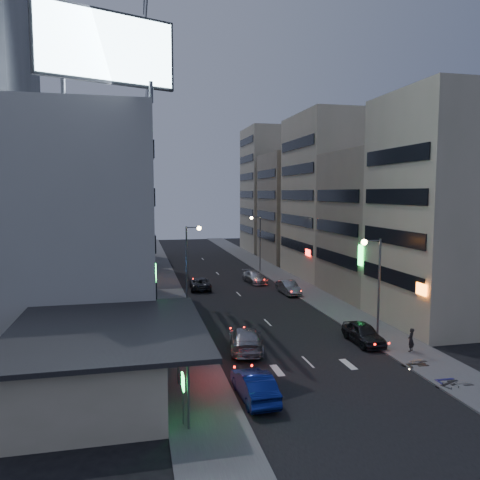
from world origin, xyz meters
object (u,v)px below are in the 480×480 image
object	(u,v)px
scooter_black_b	(425,354)
scooter_silver_b	(422,352)
parked_car_right_near	(363,333)
person	(411,340)
scooter_black_a	(452,372)
scooter_blue	(453,369)
road_car_blue	(254,385)
road_car_silver	(246,339)
scooter_silver_a	(470,374)
parked_car_right_far	(255,277)
parked_car_left	(200,283)
parked_car_right_mid	(289,287)

from	to	relation	value
scooter_black_b	scooter_silver_b	distance (m)	0.73
parked_car_right_near	person	world-z (taller)	person
scooter_black_a	scooter_silver_b	size ratio (longest dim) A/B	1.01
scooter_blue	road_car_blue	bearing A→B (deg)	90.06
parked_car_right_near	road_car_silver	size ratio (longest dim) A/B	0.81
scooter_silver_a	scooter_black_b	distance (m)	3.52
road_car_silver	scooter_silver_a	distance (m)	14.78
scooter_black_b	scooter_silver_b	world-z (taller)	scooter_black_b
person	scooter_silver_b	world-z (taller)	person
parked_car_right_far	road_car_blue	xyz separation A→B (m)	(-8.48, -32.88, 0.06)
parked_car_left	scooter_silver_b	xyz separation A→B (m)	(11.65, -27.12, -0.06)
parked_car_right_near	road_car_blue	size ratio (longest dim) A/B	0.97
road_car_silver	scooter_blue	size ratio (longest dim) A/B	3.10
parked_car_right_far	road_car_silver	size ratio (longest dim) A/B	0.88
road_car_blue	parked_car_right_far	bearing A→B (deg)	-106.24
person	scooter_silver_a	xyz separation A→B (m)	(0.30, -5.75, -0.34)
parked_car_left	parked_car_right_far	bearing A→B (deg)	-157.09
parked_car_left	scooter_black_b	xyz separation A→B (m)	(11.39, -27.79, 0.01)
parked_car_right_near	parked_car_right_far	distance (m)	25.37
scooter_blue	scooter_silver_b	world-z (taller)	scooter_blue
road_car_silver	scooter_silver_b	xyz separation A→B (m)	(11.33, -4.81, -0.18)
scooter_silver_b	parked_car_right_mid	bearing A→B (deg)	-4.15
parked_car_left	road_car_blue	size ratio (longest dim) A/B	1.06
road_car_blue	person	distance (m)	13.78
parked_car_right_mid	road_car_blue	distance (m)	27.74
scooter_silver_a	scooter_blue	xyz separation A→B (m)	(-0.56, 0.80, 0.05)
parked_car_right_far	scooter_blue	world-z (taller)	parked_car_right_far
parked_car_right_near	scooter_silver_b	xyz separation A→B (m)	(2.14, -4.38, -0.14)
parked_car_right_far	person	size ratio (longest dim) A/B	2.97
scooter_silver_b	scooter_black_a	bearing A→B (deg)	163.22
parked_car_right_far	scooter_black_a	bearing A→B (deg)	-90.37
scooter_silver_a	scooter_blue	world-z (taller)	scooter_blue
parked_car_left	road_car_blue	bearing A→B (deg)	91.85
parked_car_right_mid	scooter_black_b	distance (m)	23.17
parked_car_right_far	person	world-z (taller)	person
parked_car_left	scooter_blue	world-z (taller)	parked_car_left
road_car_silver	scooter_black_a	size ratio (longest dim) A/B	3.27
scooter_blue	parked_car_right_mid	bearing A→B (deg)	5.03
parked_car_right_far	scooter_blue	xyz separation A→B (m)	(4.15, -32.98, -0.05)
parked_car_right_near	scooter_silver_a	distance (m)	8.89
parked_car_right_far	scooter_silver_b	distance (m)	29.97
parked_car_right_mid	scooter_silver_a	xyz separation A→B (m)	(2.59, -26.53, -0.12)
scooter_silver_a	parked_car_right_mid	bearing A→B (deg)	11.85
parked_car_left	scooter_blue	xyz separation A→B (m)	(11.54, -30.44, -0.03)
scooter_blue	scooter_black_b	size ratio (longest dim) A/B	0.93
road_car_silver	scooter_black_b	size ratio (longest dim) A/B	2.90
scooter_black_b	road_car_silver	bearing A→B (deg)	68.85
person	parked_car_right_mid	bearing A→B (deg)	-120.76
person	scooter_silver_a	size ratio (longest dim) A/B	1.01
parked_car_right_mid	scooter_silver_a	world-z (taller)	parked_car_right_mid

